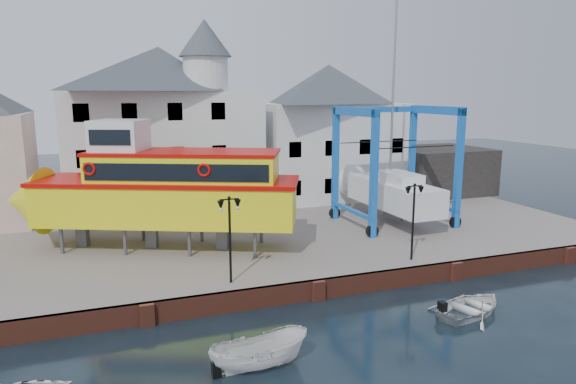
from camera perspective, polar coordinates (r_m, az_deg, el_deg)
name	(u,v)px	position (r m, az deg, el deg)	size (l,w,h in m)	color
ground	(318,300)	(25.42, 3.34, -11.91)	(140.00, 140.00, 0.00)	black
hardstanding	(254,233)	(35.07, -3.78, -4.55)	(44.00, 22.00, 1.00)	slate
quay_wall	(317,290)	(25.32, 3.26, -10.78)	(44.00, 0.47, 1.00)	brown
building_white_main	(164,127)	(40.20, -13.64, 7.06)	(14.00, 8.30, 14.00)	white
building_white_right	(328,131)	(44.56, 4.44, 6.73)	(12.00, 8.00, 11.20)	white
shed_dark	(437,170)	(48.28, 16.25, 2.36)	(8.00, 7.00, 4.00)	black
lamp_post_left	(230,218)	(23.99, -6.52, -2.86)	(1.12, 0.32, 4.20)	black
lamp_post_right	(414,202)	(27.97, 13.82, -1.12)	(1.12, 0.32, 4.20)	black
tour_boat	(150,189)	(30.29, -15.07, 0.34)	(17.14, 10.55, 7.39)	#59595E
travel_lift	(387,184)	(36.60, 10.91, 0.83)	(7.29, 10.21, 15.34)	blue
motorboat_a	(260,369)	(19.79, -3.17, -19.00)	(1.42, 3.76, 1.45)	silver
motorboat_b	(471,313)	(25.50, 19.67, -12.50)	(2.85, 3.99, 0.83)	silver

